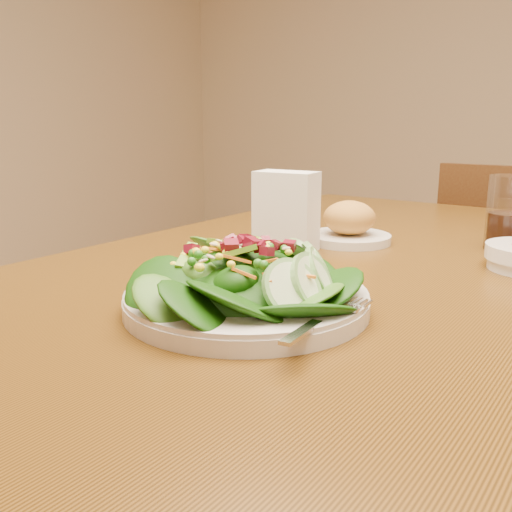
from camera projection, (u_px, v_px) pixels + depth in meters
name	position (u px, v px, depth m)	size (l,w,h in m)	color
dining_table	(361.00, 317.00, 0.97)	(0.90, 1.40, 0.75)	#5A3710
chair_far	(503.00, 293.00, 1.77)	(0.40, 0.41, 0.85)	#39230D
salad_plate	(253.00, 286.00, 0.68)	(0.30, 0.30, 0.09)	silver
bread_plate	(349.00, 225.00, 1.07)	(0.16, 0.16, 0.08)	silver
drinking_glass	(508.00, 218.00, 1.00)	(0.08, 0.08, 0.13)	silver
napkin_holder	(286.00, 209.00, 1.00)	(0.11, 0.07, 0.14)	white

